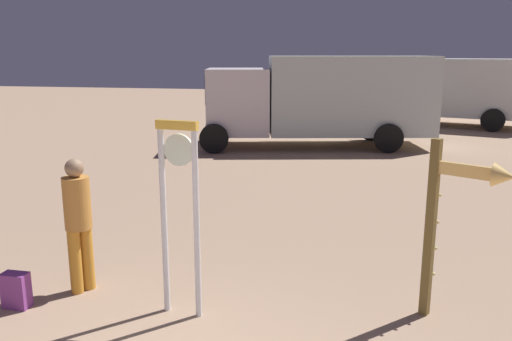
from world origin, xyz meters
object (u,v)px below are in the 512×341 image
Objects in this scene: standing_clock at (180,199)px; box_truck_far at (456,88)px; person_near_clock at (78,219)px; arrow_sign at (459,205)px; box_truck_near at (323,97)px; backpack at (16,290)px.

box_truck_far is (5.70, 18.04, 0.16)m from standing_clock.
person_near_clock is at bearing -112.01° from box_truck_far.
box_truck_far is at bearing 72.47° from standing_clock.
box_truck_near is at bearing 102.06° from arrow_sign.
box_truck_far reaches higher than standing_clock.
person_near_clock is 3.98× the size of backpack.
standing_clock is at bearing 8.01° from backpack.
box_truck_near reaches higher than backpack.
box_truck_near is at bearing -128.84° from box_truck_far.
arrow_sign reaches higher than person_near_clock.
person_near_clock is 11.67m from box_truck_near.
box_truck_far reaches higher than arrow_sign.
person_near_clock is at bearing 46.96° from backpack.
arrow_sign is 1.20× the size of person_near_clock.
person_near_clock is (-1.47, 0.30, -0.42)m from standing_clock.
box_truck_far is at bearing 81.49° from arrow_sign.
box_truck_near reaches higher than standing_clock.
box_truck_near is at bearing 79.55° from person_near_clock.
person_near_clock is at bearing 168.53° from standing_clock.
person_near_clock is 19.14m from box_truck_far.
box_truck_near is at bearing 86.88° from standing_clock.
standing_clock is 18.92m from box_truck_far.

